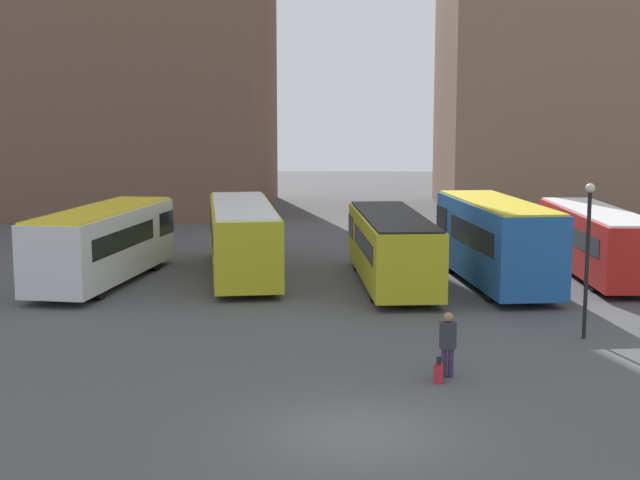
# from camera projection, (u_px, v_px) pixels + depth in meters

# --- Properties ---
(ground_plane) EXTENTS (160.00, 160.00, 0.00)m
(ground_plane) POSITION_uv_depth(u_px,v_px,m) (357.00, 434.00, 19.17)
(ground_plane) COLOR #4C4C4F
(building_block_right) EXTENTS (16.59, 14.98, 25.50)m
(building_block_right) POSITION_uv_depth(u_px,v_px,m) (571.00, 20.00, 59.13)
(building_block_right) COLOR #7F604C
(building_block_right) RESTS_ON ground_plane
(bus_0) EXTENTS (3.73, 10.01, 3.00)m
(bus_0) POSITION_uv_depth(u_px,v_px,m) (104.00, 242.00, 35.57)
(bus_0) COLOR silver
(bus_0) RESTS_ON ground_plane
(bus_1) EXTENTS (4.34, 11.20, 3.01)m
(bus_1) POSITION_uv_depth(u_px,v_px,m) (242.00, 236.00, 37.20)
(bus_1) COLOR gold
(bus_1) RESTS_ON ground_plane
(bus_2) EXTENTS (3.45, 10.39, 2.80)m
(bus_2) POSITION_uv_depth(u_px,v_px,m) (391.00, 246.00, 35.23)
(bus_2) COLOR gold
(bus_2) RESTS_ON ground_plane
(bus_3) EXTENTS (3.82, 9.64, 3.35)m
(bus_3) POSITION_uv_depth(u_px,v_px,m) (495.00, 240.00, 35.04)
(bus_3) COLOR #1E56A3
(bus_3) RESTS_ON ground_plane
(bus_4) EXTENTS (2.72, 10.55, 2.78)m
(bus_4) POSITION_uv_depth(u_px,v_px,m) (596.00, 240.00, 37.06)
(bus_4) COLOR red
(bus_4) RESTS_ON ground_plane
(traveler) EXTENTS (0.47, 0.47, 1.73)m
(traveler) POSITION_uv_depth(u_px,v_px,m) (448.00, 339.00, 23.04)
(traveler) COLOR #382D4C
(traveler) RESTS_ON ground_plane
(suitcase) EXTENTS (0.24, 0.32, 0.71)m
(suitcase) POSITION_uv_depth(u_px,v_px,m) (438.00, 373.00, 22.73)
(suitcase) COLOR #B7232D
(suitcase) RESTS_ON ground_plane
(lamp_post_1) EXTENTS (0.28, 0.28, 4.73)m
(lamp_post_1) POSITION_uv_depth(u_px,v_px,m) (588.00, 246.00, 26.67)
(lamp_post_1) COLOR black
(lamp_post_1) RESTS_ON ground_plane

